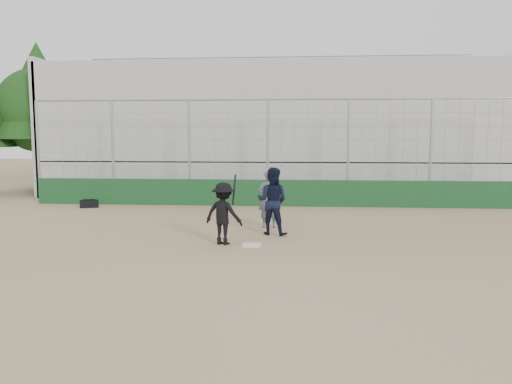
# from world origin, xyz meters

# --- Properties ---
(ground) EXTENTS (90.00, 90.00, 0.00)m
(ground) POSITION_xyz_m (0.00, 0.00, 0.00)
(ground) COLOR olive
(ground) RESTS_ON ground
(home_plate) EXTENTS (0.44, 0.44, 0.02)m
(home_plate) POSITION_xyz_m (0.00, 0.00, 0.01)
(home_plate) COLOR white
(home_plate) RESTS_ON ground
(backstop) EXTENTS (18.10, 0.25, 4.04)m
(backstop) POSITION_xyz_m (0.00, 7.00, 0.96)
(backstop) COLOR #133C1B
(backstop) RESTS_ON ground
(bleachers) EXTENTS (20.25, 6.70, 6.98)m
(bleachers) POSITION_xyz_m (0.00, 11.95, 2.92)
(bleachers) COLOR #A1A1A1
(bleachers) RESTS_ON ground
(tree_left) EXTENTS (4.48, 4.48, 7.00)m
(tree_left) POSITION_xyz_m (-11.00, 11.00, 4.39)
(tree_left) COLOR #321E12
(tree_left) RESTS_ON ground
(batter_at_plate) EXTENTS (1.12, 0.87, 1.70)m
(batter_at_plate) POSITION_xyz_m (-0.69, 0.11, 0.76)
(batter_at_plate) COLOR black
(batter_at_plate) RESTS_ON ground
(catcher_crouched) EXTENTS (1.06, 0.95, 1.22)m
(catcher_crouched) POSITION_xyz_m (0.44, 1.38, 0.61)
(catcher_crouched) COLOR black
(catcher_crouched) RESTS_ON ground
(umpire) EXTENTS (0.64, 0.44, 1.50)m
(umpire) POSITION_xyz_m (0.28, 2.41, 0.75)
(umpire) COLOR #4B525F
(umpire) RESTS_ON ground
(equipment_bag) EXTENTS (0.72, 0.50, 0.32)m
(equipment_bag) POSITION_xyz_m (-6.58, 5.97, 0.14)
(equipment_bag) COLOR black
(equipment_bag) RESTS_ON ground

